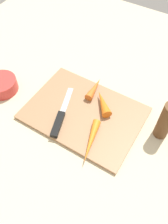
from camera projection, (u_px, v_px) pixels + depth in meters
name	position (u px, v px, depth m)	size (l,w,h in m)	color
ground_plane	(84.00, 114.00, 0.76)	(1.40, 1.40, 0.00)	#C6B793
cutting_board	(84.00, 113.00, 0.75)	(0.36, 0.26, 0.01)	#99704C
knife	(59.00, 121.00, 0.72)	(0.08, 0.20, 0.01)	#B7B7BC
carrot_medium	(103.00, 103.00, 0.75)	(0.03, 0.03, 0.10)	orange
carrot_longest	(91.00, 141.00, 0.67)	(0.02, 0.02, 0.14)	orange
carrot_shortest	(94.00, 88.00, 0.79)	(0.03, 0.03, 0.10)	orange
small_bowl	(2.00, 85.00, 0.80)	(0.11, 0.11, 0.04)	red
pepper_grinder	(166.00, 121.00, 0.66)	(0.04, 0.04, 0.13)	brown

